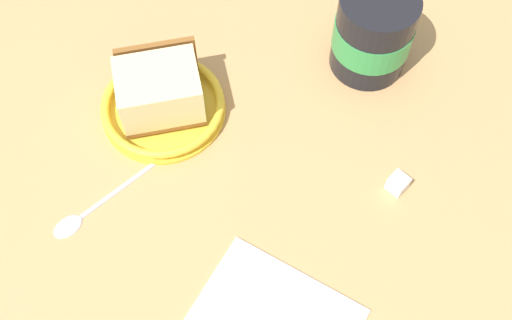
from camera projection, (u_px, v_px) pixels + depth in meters
The scene contains 6 objects.
ground_plane at pixel (212, 141), 65.48cm from camera, with size 152.83×152.83×3.14cm, color tan.
small_plate at pixel (165, 104), 64.85cm from camera, with size 13.00×13.00×1.75cm.
cake_slice at pixel (162, 86), 62.57cm from camera, with size 10.72×10.60×5.47cm.
tea_mug at pixel (373, 32), 64.38cm from camera, with size 8.30×10.77×9.59cm.
teaspoon at pixel (86, 212), 59.50cm from camera, with size 5.42×12.47×0.80cm.
sugar_cube at pixel (398, 183), 60.36cm from camera, with size 1.76×1.76×1.76cm, color white.
Camera 1 is at (20.19, -26.73, 54.92)cm, focal length 43.56 mm.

